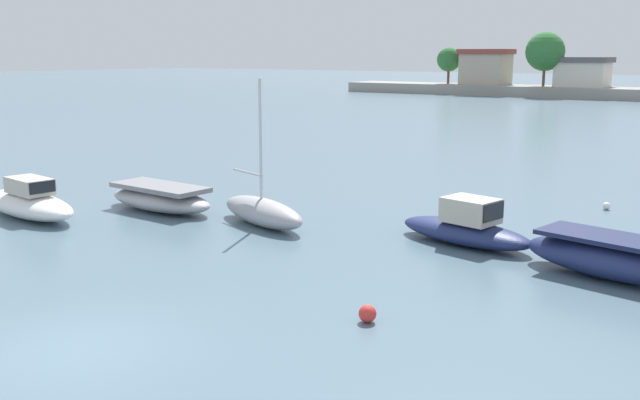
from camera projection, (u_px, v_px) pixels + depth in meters
ground_plane at (75, 350)px, 14.39m from camera, size 400.00×400.00×0.00m
moored_boat_0 at (28, 203)px, 26.00m from camera, size 5.73×2.55×1.44m
moored_boat_1 at (160, 198)px, 27.06m from camera, size 5.01×2.19×0.96m
moored_boat_2 at (263, 211)px, 24.74m from camera, size 4.60×2.67×4.93m
moored_boat_3 at (466, 228)px, 22.27m from camera, size 4.78×2.49×1.45m
moored_boat_4 at (616, 259)px, 18.87m from camera, size 5.23×2.74×1.09m
mooring_buoy_0 at (589, 241)px, 22.04m from camera, size 0.36×0.36×0.36m
mooring_buoy_1 at (368, 314)px, 15.83m from camera, size 0.39×0.39×0.39m
mooring_buoy_2 at (606, 206)px, 27.23m from camera, size 0.29×0.29×0.29m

